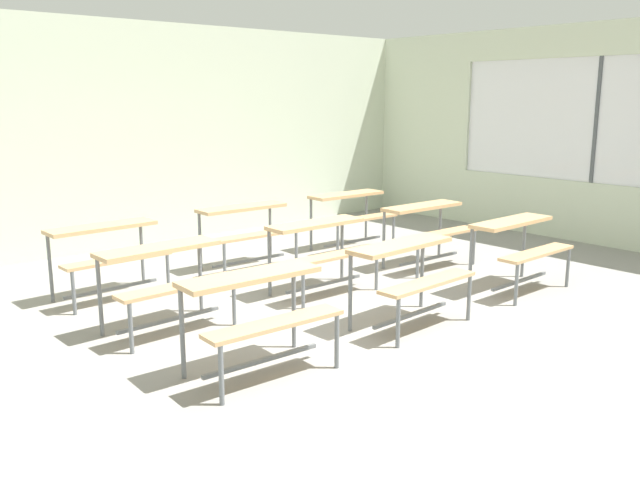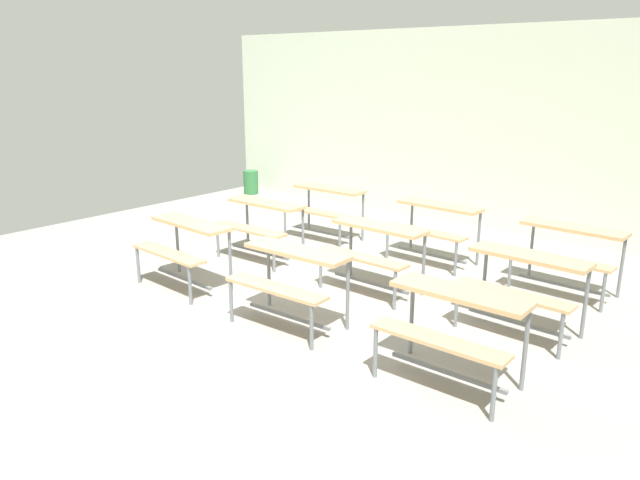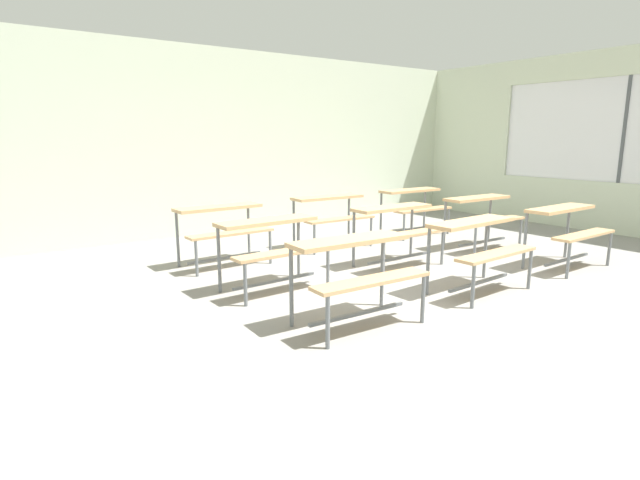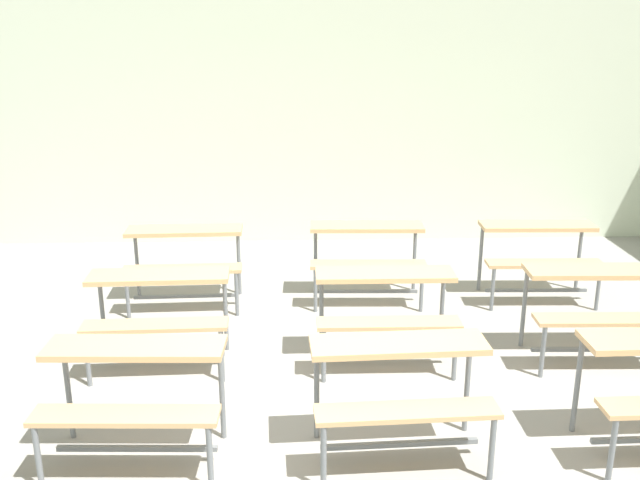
# 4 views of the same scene
# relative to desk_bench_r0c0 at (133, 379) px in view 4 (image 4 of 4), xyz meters

# --- Properties ---
(ground) EXTENTS (10.00, 9.00, 0.05)m
(ground) POSITION_rel_desk_bench_r0c0_xyz_m (1.15, 0.15, -0.59)
(ground) COLOR gray
(wall_back) EXTENTS (10.00, 0.12, 3.00)m
(wall_back) POSITION_rel_desk_bench_r0c0_xyz_m (1.15, 4.65, 0.94)
(wall_back) COLOR beige
(wall_back) RESTS_ON ground
(desk_bench_r0c0) EXTENTS (1.13, 0.64, 0.74)m
(desk_bench_r0c0) POSITION_rel_desk_bench_r0c0_xyz_m (0.00, 0.00, 0.00)
(desk_bench_r0c0) COLOR tan
(desk_bench_r0c0) RESTS_ON ground
(desk_bench_r0c1) EXTENTS (1.12, 0.63, 0.74)m
(desk_bench_r0c1) POSITION_rel_desk_bench_r0c0_xyz_m (1.64, -0.02, 0.00)
(desk_bench_r0c1) COLOR tan
(desk_bench_r0c1) RESTS_ON ground
(desk_bench_r1c0) EXTENTS (1.11, 0.62, 0.74)m
(desk_bench_r1c0) POSITION_rel_desk_bench_r0c0_xyz_m (-0.07, 1.28, 0.00)
(desk_bench_r1c0) COLOR tan
(desk_bench_r1c0) RESTS_ON ground
(desk_bench_r1c1) EXTENTS (1.11, 0.60, 0.74)m
(desk_bench_r1c1) POSITION_rel_desk_bench_r0c0_xyz_m (1.71, 1.25, 0.00)
(desk_bench_r1c1) COLOR tan
(desk_bench_r1c1) RESTS_ON ground
(desk_bench_r1c2) EXTENTS (1.12, 0.63, 0.74)m
(desk_bench_r1c2) POSITION_rel_desk_bench_r0c0_xyz_m (3.40, 1.25, 0.00)
(desk_bench_r1c2) COLOR tan
(desk_bench_r1c2) RESTS_ON ground
(desk_bench_r2c0) EXTENTS (1.11, 0.62, 0.74)m
(desk_bench_r2c0) POSITION_rel_desk_bench_r0c0_xyz_m (-0.05, 2.54, 0.00)
(desk_bench_r2c0) COLOR tan
(desk_bench_r2c0) RESTS_ON ground
(desk_bench_r2c1) EXTENTS (1.12, 0.63, 0.74)m
(desk_bench_r2c1) POSITION_rel_desk_bench_r0c0_xyz_m (1.70, 2.60, 0.00)
(desk_bench_r2c1) COLOR tan
(desk_bench_r2c1) RESTS_ON ground
(desk_bench_r2c2) EXTENTS (1.12, 0.63, 0.74)m
(desk_bench_r2c2) POSITION_rel_desk_bench_r0c0_xyz_m (3.38, 2.56, 0.00)
(desk_bench_r2c2) COLOR tan
(desk_bench_r2c2) RESTS_ON ground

